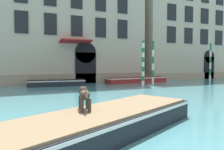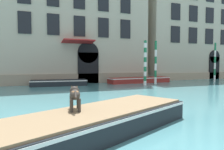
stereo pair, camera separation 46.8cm
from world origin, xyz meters
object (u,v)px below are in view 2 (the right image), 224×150
object	(u,v)px
dog_on_deck	(75,95)
boat_moored_far	(139,80)
mooring_pole_1	(156,62)
mooring_pole_2	(215,62)
mooring_pole_0	(145,63)
boat_moored_near_palazzo	(59,83)
boat_foreground	(61,130)

from	to	relation	value
dog_on_deck	boat_moored_far	bearing A→B (deg)	-25.56
mooring_pole_1	mooring_pole_2	distance (m)	7.71
boat_moored_far	mooring_pole_0	world-z (taller)	mooring_pole_0
mooring_pole_0	mooring_pole_2	distance (m)	9.41
mooring_pole_2	boat_moored_far	bearing A→B (deg)	168.73
boat_moored_near_palazzo	mooring_pole_1	size ratio (longest dim) A/B	1.21
boat_foreground	mooring_pole_0	distance (m)	14.51
boat_moored_far	mooring_pole_2	size ratio (longest dim) A/B	1.56
mooring_pole_0	mooring_pole_1	xyz separation A→B (m)	(1.63, 0.85, 0.05)
dog_on_deck	mooring_pole_2	world-z (taller)	mooring_pole_2
mooring_pole_2	mooring_pole_0	bearing A→B (deg)	-173.14
boat_foreground	mooring_pole_1	world-z (taller)	mooring_pole_1
boat_foreground	boat_moored_near_palazzo	xyz separation A→B (m)	(2.06, 14.00, -0.08)
boat_moored_near_palazzo	mooring_pole_2	distance (m)	16.49
boat_foreground	boat_moored_near_palazzo	distance (m)	14.16
boat_moored_near_palazzo	boat_moored_far	xyz separation A→B (m)	(7.97, 0.02, 0.01)
dog_on_deck	boat_moored_near_palazzo	world-z (taller)	dog_on_deck
boat_foreground	mooring_pole_0	size ratio (longest dim) A/B	2.27
boat_moored_far	dog_on_deck	bearing A→B (deg)	-127.51
boat_moored_near_palazzo	mooring_pole_1	distance (m)	8.99
mooring_pole_1	boat_moored_near_palazzo	bearing A→B (deg)	167.41
dog_on_deck	mooring_pole_0	distance (m)	13.56
boat_foreground	boat_moored_near_palazzo	world-z (taller)	boat_foreground
mooring_pole_2	dog_on_deck	bearing A→B (deg)	-146.91
boat_foreground	boat_moored_near_palazzo	bearing A→B (deg)	56.78
mooring_pole_1	mooring_pole_2	bearing A→B (deg)	2.07
mooring_pole_0	mooring_pole_2	xyz separation A→B (m)	(9.34, 1.12, 0.11)
dog_on_deck	mooring_pole_1	world-z (taller)	mooring_pole_1
boat_moored_near_palazzo	mooring_pole_0	world-z (taller)	mooring_pole_0
dog_on_deck	boat_moored_far	size ratio (longest dim) A/B	0.15
boat_foreground	dog_on_deck	world-z (taller)	dog_on_deck
boat_foreground	boat_moored_near_palazzo	size ratio (longest dim) A/B	1.83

